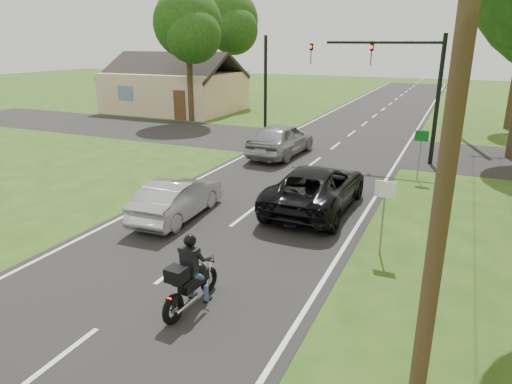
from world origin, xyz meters
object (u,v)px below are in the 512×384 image
motorcycle_rider (190,280)px  silver_suv (281,139)px  utility_pole_near (458,85)px  utility_pole_far (469,51)px  sign_white (384,200)px  traffic_signal (398,75)px  silver_sedan (177,198)px  dark_suv (316,187)px  sign_green (421,143)px

motorcycle_rider → silver_suv: (-3.31, 14.05, 0.18)m
utility_pole_near → utility_pole_far: bearing=90.0°
utility_pole_far → sign_white: (-1.50, -19.02, -3.49)m
traffic_signal → utility_pole_far: bearing=70.3°
silver_suv → utility_pole_far: (8.18, 9.43, 4.21)m
traffic_signal → utility_pole_near: 16.28m
silver_sedan → silver_suv: silver_suv is taller
dark_suv → utility_pole_near: (4.23, -7.76, 4.30)m
motorcycle_rider → silver_suv: bearing=105.9°
utility_pole_near → sign_white: 6.26m
silver_sedan → dark_suv: bearing=-148.6°
motorcycle_rider → silver_sedan: size_ratio=0.50×
sign_green → sign_white: bearing=-91.4°
dark_suv → silver_suv: silver_suv is taller
dark_suv → sign_green: sign_green is taller
traffic_signal → utility_pole_near: bearing=-79.9°
utility_pole_far → sign_green: 11.63m
sign_white → utility_pole_near: bearing=-73.2°
silver_suv → utility_pole_near: utility_pole_near is taller
dark_suv → sign_green: (2.93, 5.22, 0.81)m
silver_suv → sign_white: size_ratio=2.38×
utility_pole_near → motorcycle_rider: bearing=174.0°
traffic_signal → sign_white: traffic_signal is taller
dark_suv → sign_white: bearing=134.1°
silver_suv → sign_green: (6.88, -1.59, 0.72)m
dark_suv → utility_pole_near: 9.83m
motorcycle_rider → traffic_signal: bearing=85.2°
motorcycle_rider → utility_pole_far: size_ratio=0.20×
motorcycle_rider → utility_pole_far: utility_pole_far is taller
utility_pole_near → sign_green: utility_pole_near is taller
dark_suv → silver_suv: size_ratio=1.10×
dark_suv → motorcycle_rider: bearing=84.6°
silver_suv → sign_green: bearing=169.8°
silver_sedan → utility_pole_near: utility_pole_near is taller
sign_white → sign_green: bearing=88.6°
silver_sedan → silver_suv: 9.54m
dark_suv → sign_green: size_ratio=2.62×
sign_white → utility_pole_far: bearing=85.5°
utility_pole_near → dark_suv: bearing=118.6°
silver_sedan → traffic_signal: (5.32, 10.97, 3.46)m
dark_suv → sign_white: size_ratio=2.62×
motorcycle_rider → utility_pole_near: utility_pole_near is taller
silver_sedan → utility_pole_far: size_ratio=0.41×
sign_green → motorcycle_rider: bearing=-106.0°
utility_pole_far → sign_white: 19.39m
sign_white → dark_suv: bearing=134.4°
silver_sedan → sign_white: (6.68, -0.05, 0.92)m
motorcycle_rider → sign_white: size_ratio=0.96×
silver_suv → sign_green: 7.10m
silver_suv → utility_pole_far: size_ratio=0.51×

